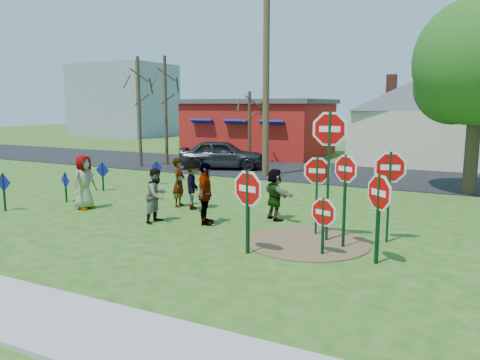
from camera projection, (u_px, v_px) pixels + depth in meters
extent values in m
plane|color=#254F16|center=(184.00, 216.00, 15.03)|extent=(120.00, 120.00, 0.00)
cube|color=black|center=(303.00, 171.00, 25.15)|extent=(120.00, 7.50, 0.04)
cylinder|color=brown|center=(307.00, 242.00, 12.14)|extent=(3.20, 3.20, 0.03)
cube|color=#A81F10|center=(260.00, 129.00, 33.04)|extent=(9.00, 7.00, 3.60)
cube|color=#4C4C51|center=(260.00, 101.00, 32.73)|extent=(9.40, 7.40, 0.30)
cube|color=navy|center=(203.00, 122.00, 30.89)|extent=(1.60, 0.78, 0.45)
cube|color=navy|center=(237.00, 123.00, 29.78)|extent=(1.60, 0.78, 0.45)
cube|color=navy|center=(273.00, 123.00, 28.66)|extent=(1.60, 0.78, 0.45)
cube|color=beige|center=(426.00, 137.00, 28.17)|extent=(8.00, 7.00, 3.20)
pyramid|color=#4C4C51|center=(430.00, 73.00, 27.56)|extent=(9.40, 9.40, 2.20)
cube|color=brown|center=(391.00, 86.00, 27.70)|extent=(0.55, 0.55, 1.40)
cube|color=brown|center=(467.00, 86.00, 27.68)|extent=(0.55, 0.55, 1.40)
cube|color=#8C939E|center=(124.00, 100.00, 53.29)|extent=(10.00, 8.00, 8.00)
cube|color=#0E331A|center=(248.00, 213.00, 11.10)|extent=(0.08, 0.09, 2.01)
cylinder|color=white|center=(248.00, 189.00, 11.01)|extent=(1.13, 0.35, 1.17)
cylinder|color=#BF0705|center=(248.00, 189.00, 11.01)|extent=(0.98, 0.30, 1.01)
cube|color=white|center=(248.00, 189.00, 11.01)|extent=(0.50, 0.15, 0.15)
cube|color=#0E331A|center=(328.00, 178.00, 12.03)|extent=(0.08, 0.09, 3.37)
cylinder|color=white|center=(330.00, 129.00, 11.83)|extent=(1.18, 0.25, 1.20)
cylinder|color=#BF0705|center=(330.00, 129.00, 11.83)|extent=(1.02, 0.22, 1.04)
cube|color=white|center=(330.00, 129.00, 11.83)|extent=(0.52, 0.11, 0.15)
cylinder|color=gold|center=(330.00, 129.00, 11.83)|extent=(1.18, 0.24, 1.20)
cube|color=#0E331A|center=(345.00, 202.00, 11.51)|extent=(0.07, 0.08, 2.34)
cylinder|color=white|center=(346.00, 169.00, 11.38)|extent=(0.86, 0.41, 0.94)
cylinder|color=#BF0705|center=(346.00, 169.00, 11.38)|extent=(0.74, 0.36, 0.81)
cube|color=white|center=(346.00, 169.00, 11.38)|extent=(0.38, 0.18, 0.12)
cube|color=#0E331A|center=(389.00, 197.00, 12.01)|extent=(0.07, 0.09, 2.36)
cylinder|color=white|center=(390.00, 167.00, 11.89)|extent=(1.07, 0.29, 1.10)
cylinder|color=#BF0705|center=(390.00, 167.00, 11.89)|extent=(0.92, 0.25, 0.95)
cube|color=white|center=(390.00, 167.00, 11.89)|extent=(0.47, 0.12, 0.14)
cylinder|color=gold|center=(390.00, 167.00, 11.89)|extent=(1.07, 0.28, 1.10)
cube|color=#0E331A|center=(323.00, 227.00, 11.02)|extent=(0.06, 0.07, 1.38)
cylinder|color=white|center=(323.00, 212.00, 10.96)|extent=(0.89, 0.28, 0.92)
cylinder|color=#BF0705|center=(323.00, 212.00, 10.96)|extent=(0.77, 0.25, 0.80)
cube|color=white|center=(323.00, 212.00, 10.96)|extent=(0.39, 0.12, 0.12)
cube|color=#0E331A|center=(378.00, 220.00, 10.38)|extent=(0.09, 0.09, 2.03)
cylinder|color=white|center=(379.00, 193.00, 10.28)|extent=(0.84, 0.76, 1.11)
cylinder|color=#BF0705|center=(379.00, 193.00, 10.28)|extent=(0.73, 0.66, 0.96)
cube|color=white|center=(379.00, 193.00, 10.28)|extent=(0.37, 0.33, 0.14)
cylinder|color=gold|center=(379.00, 193.00, 10.28)|extent=(0.84, 0.75, 1.11)
cube|color=#0E331A|center=(317.00, 196.00, 12.70)|extent=(0.06, 0.07, 2.15)
cylinder|color=white|center=(317.00, 171.00, 12.59)|extent=(0.99, 0.17, 1.00)
cylinder|color=#BF0705|center=(317.00, 171.00, 12.59)|extent=(0.86, 0.15, 0.86)
cube|color=white|center=(317.00, 171.00, 12.59)|extent=(0.44, 0.07, 0.12)
cube|color=#0E331A|center=(4.00, 192.00, 15.65)|extent=(0.06, 0.07, 1.27)
cube|color=navy|center=(3.00, 182.00, 15.59)|extent=(0.63, 0.10, 0.63)
cube|color=#0E331A|center=(66.00, 188.00, 17.04)|extent=(0.06, 0.07, 1.10)
cube|color=navy|center=(65.00, 180.00, 16.99)|extent=(0.58, 0.18, 0.60)
cube|color=#0E331A|center=(103.00, 177.00, 19.32)|extent=(0.06, 0.07, 1.18)
cube|color=navy|center=(102.00, 170.00, 19.28)|extent=(0.65, 0.09, 0.65)
cube|color=#0E331A|center=(157.00, 173.00, 20.87)|extent=(0.05, 0.06, 1.05)
cube|color=navy|center=(157.00, 167.00, 20.83)|extent=(0.56, 0.06, 0.56)
imported|color=navy|center=(84.00, 182.00, 15.93)|extent=(0.64, 0.94, 1.86)
imported|color=#2D7869|center=(179.00, 182.00, 16.34)|extent=(0.54, 0.70, 1.71)
imported|color=brown|center=(157.00, 195.00, 14.16)|extent=(0.64, 0.81, 1.65)
imported|color=#35363B|center=(194.00, 185.00, 15.88)|extent=(1.03, 1.26, 1.70)
imported|color=#4D315D|center=(205.00, 194.00, 13.83)|extent=(0.77, 1.17, 1.86)
imported|color=#174B27|center=(275.00, 194.00, 14.42)|extent=(1.46, 1.30, 1.61)
imported|color=#2F2F34|center=(222.00, 154.00, 25.70)|extent=(5.05, 3.42, 1.60)
cylinder|color=#4C3823|center=(266.00, 72.00, 22.51)|extent=(0.32, 0.32, 10.14)
cylinder|color=#382819|center=(472.00, 143.00, 18.25)|extent=(0.53, 0.53, 4.13)
sphere|color=#1B5316|center=(479.00, 61.00, 17.75)|extent=(4.88, 4.88, 4.88)
sphere|color=#1B5316|center=(454.00, 85.00, 18.93)|extent=(3.19, 3.19, 3.19)
cylinder|color=#382819|center=(166.00, 111.00, 27.17)|extent=(0.18, 0.18, 6.30)
cylinder|color=#382819|center=(250.00, 128.00, 27.46)|extent=(0.18, 0.18, 4.30)
cylinder|color=#382819|center=(139.00, 112.00, 26.43)|extent=(0.18, 0.18, 6.20)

